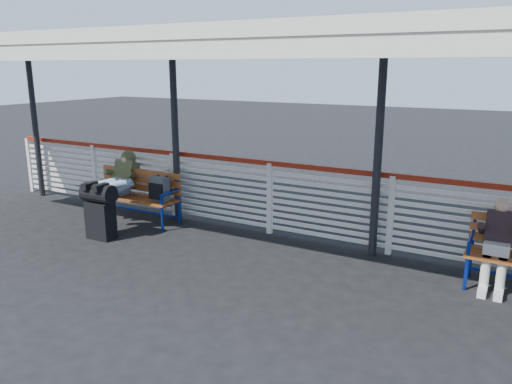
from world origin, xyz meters
The scene contains 7 objects.
ground centered at (0.00, 0.00, 0.00)m, with size 60.00×60.00×0.00m, color black.
fence centered at (0.00, 1.90, 0.66)m, with size 12.08×0.08×1.24m.
canopy centered at (0.00, 0.87, 3.04)m, with size 12.60×3.60×3.16m.
luggage_stack centered at (-2.28, 0.34, 0.50)m, with size 0.56×0.33×0.92m.
bench_left centered at (-2.32, 1.38, 0.58)m, with size 1.80×0.56×0.92m.
traveler_man centered at (-2.62, 1.03, 0.74)m, with size 0.94×1.63×0.77m.
companion_person centered at (3.46, 1.38, 0.60)m, with size 0.32×0.66×1.15m.
Camera 1 is at (3.66, -5.20, 2.73)m, focal length 35.00 mm.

